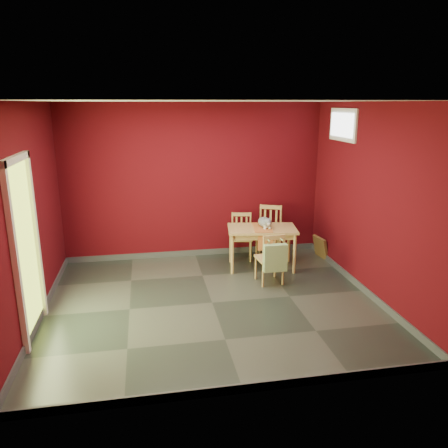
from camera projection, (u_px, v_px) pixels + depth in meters
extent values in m
plane|color=#2D342D|center=(212.00, 303.00, 6.06)|extent=(4.50, 4.50, 0.00)
plane|color=#4C070E|center=(194.00, 182.00, 7.60)|extent=(4.50, 0.00, 4.50)
plane|color=#4C070E|center=(246.00, 261.00, 3.81)|extent=(4.50, 0.00, 4.50)
plane|color=#4C070E|center=(29.00, 216.00, 5.31)|extent=(0.00, 4.00, 4.00)
plane|color=#4C070E|center=(370.00, 201.00, 6.09)|extent=(0.00, 4.00, 4.00)
plane|color=white|center=(211.00, 101.00, 5.34)|extent=(4.50, 4.50, 0.00)
cube|color=#3F4244|center=(195.00, 253.00, 7.93)|extent=(4.50, 0.02, 0.10)
cube|color=#3F4244|center=(244.00, 388.00, 4.17)|extent=(4.50, 0.02, 0.10)
cube|color=#3F4244|center=(42.00, 313.00, 5.66)|extent=(0.03, 4.00, 0.10)
cube|color=#3F4244|center=(362.00, 287.00, 6.44)|extent=(0.03, 4.00, 0.10)
cube|color=#B7D838|center=(25.00, 252.00, 5.02)|extent=(0.02, 0.85, 2.05)
cube|color=white|center=(16.00, 262.00, 4.57)|extent=(0.06, 0.08, 2.13)
cube|color=white|center=(36.00, 237.00, 5.46)|extent=(0.06, 0.08, 2.13)
cube|color=white|center=(15.00, 159.00, 4.74)|extent=(0.06, 1.01, 0.08)
cube|color=white|center=(343.00, 125.00, 6.77)|extent=(0.03, 0.90, 0.50)
cube|color=white|center=(342.00, 125.00, 6.76)|extent=(0.02, 0.76, 0.36)
cube|color=silver|center=(280.00, 235.00, 8.14)|extent=(0.08, 0.02, 0.12)
cube|color=tan|center=(262.00, 229.00, 7.18)|extent=(1.20, 0.81, 0.04)
cube|color=tan|center=(262.00, 233.00, 7.20)|extent=(1.07, 0.68, 0.09)
cylinder|color=tan|center=(232.00, 255.00, 7.00)|extent=(0.05, 0.05, 0.66)
cylinder|color=tan|center=(231.00, 244.00, 7.52)|extent=(0.05, 0.05, 0.66)
cylinder|color=tan|center=(295.00, 254.00, 7.03)|extent=(0.05, 0.05, 0.66)
cylinder|color=tan|center=(289.00, 244.00, 7.55)|extent=(0.05, 0.05, 0.66)
cube|color=#C16A31|center=(262.00, 227.00, 7.18)|extent=(0.37, 0.63, 0.01)
cube|color=#C16A31|center=(267.00, 242.00, 6.93)|extent=(0.28, 0.05, 0.30)
cube|color=tan|center=(241.00, 238.00, 7.69)|extent=(0.44, 0.44, 0.04)
cylinder|color=tan|center=(232.00, 252.00, 7.59)|extent=(0.03, 0.03, 0.37)
cylinder|color=tan|center=(232.00, 246.00, 7.90)|extent=(0.03, 0.03, 0.37)
cylinder|color=tan|center=(251.00, 252.00, 7.58)|extent=(0.03, 0.03, 0.37)
cylinder|color=tan|center=(250.00, 246.00, 7.89)|extent=(0.03, 0.03, 0.37)
cylinder|color=tan|center=(232.00, 223.00, 7.79)|extent=(0.03, 0.03, 0.40)
cylinder|color=tan|center=(250.00, 223.00, 7.78)|extent=(0.03, 0.03, 0.40)
cube|color=tan|center=(242.00, 214.00, 7.74)|extent=(0.34, 0.10, 0.06)
cube|color=tan|center=(236.00, 225.00, 7.80)|extent=(0.03, 0.02, 0.31)
cube|color=tan|center=(241.00, 225.00, 7.79)|extent=(0.03, 0.02, 0.31)
cube|color=tan|center=(246.00, 225.00, 7.79)|extent=(0.03, 0.02, 0.31)
cube|color=tan|center=(269.00, 233.00, 7.76)|extent=(0.57, 0.57, 0.04)
cylinder|color=tan|center=(257.00, 248.00, 7.70)|extent=(0.04, 0.04, 0.42)
cylinder|color=tan|center=(260.00, 242.00, 8.04)|extent=(0.04, 0.04, 0.42)
cylinder|color=tan|center=(277.00, 250.00, 7.61)|extent=(0.04, 0.04, 0.42)
cylinder|color=tan|center=(280.00, 243.00, 7.96)|extent=(0.04, 0.04, 0.42)
cylinder|color=tan|center=(261.00, 217.00, 7.91)|extent=(0.04, 0.04, 0.46)
cylinder|color=tan|center=(281.00, 218.00, 7.83)|extent=(0.04, 0.04, 0.46)
cube|color=tan|center=(271.00, 207.00, 7.82)|extent=(0.37, 0.19, 0.07)
cube|color=tan|center=(265.00, 219.00, 7.90)|extent=(0.04, 0.03, 0.36)
cube|color=tan|center=(271.00, 219.00, 7.88)|extent=(0.04, 0.03, 0.36)
cube|color=tan|center=(276.00, 220.00, 7.86)|extent=(0.04, 0.03, 0.36)
cube|color=tan|center=(269.00, 258.00, 6.67)|extent=(0.41, 0.41, 0.04)
cylinder|color=tan|center=(275.00, 266.00, 6.92)|extent=(0.03, 0.03, 0.37)
cylinder|color=tan|center=(283.00, 273.00, 6.62)|extent=(0.03, 0.03, 0.37)
cylinder|color=tan|center=(256.00, 268.00, 6.83)|extent=(0.03, 0.03, 0.37)
cylinder|color=tan|center=(263.00, 276.00, 6.53)|extent=(0.03, 0.03, 0.37)
cylinder|color=tan|center=(284.00, 247.00, 6.50)|extent=(0.03, 0.03, 0.40)
cylinder|color=tan|center=(264.00, 249.00, 6.42)|extent=(0.03, 0.03, 0.40)
cube|color=tan|center=(274.00, 237.00, 6.42)|extent=(0.34, 0.06, 0.06)
cube|color=tan|center=(279.00, 250.00, 6.50)|extent=(0.03, 0.02, 0.31)
cube|color=tan|center=(274.00, 250.00, 6.47)|extent=(0.03, 0.02, 0.31)
cube|color=tan|center=(268.00, 251.00, 6.45)|extent=(0.03, 0.02, 0.31)
cube|color=#8AAD6E|center=(275.00, 258.00, 6.42)|extent=(0.35, 0.11, 0.41)
cylinder|color=#8AAD6E|center=(268.00, 240.00, 6.39)|extent=(0.02, 0.17, 0.02)
cylinder|color=#8AAD6E|center=(281.00, 239.00, 6.42)|extent=(0.02, 0.17, 0.02)
cube|color=brown|center=(321.00, 247.00, 7.79)|extent=(0.18, 0.40, 0.38)
cube|color=black|center=(320.00, 247.00, 7.78)|extent=(0.12, 0.28, 0.27)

